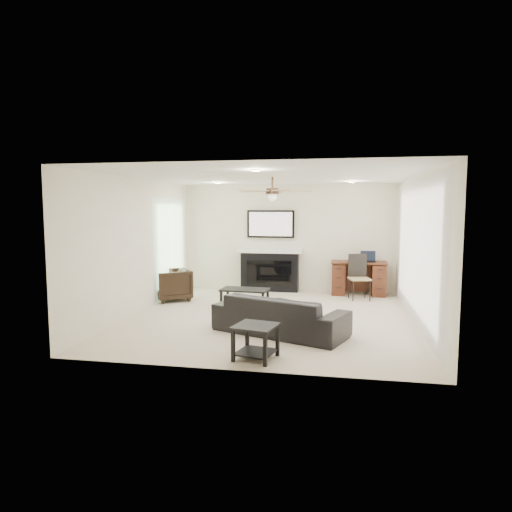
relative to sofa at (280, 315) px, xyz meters
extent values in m
plane|color=beige|center=(-0.30, 1.04, -0.30)|extent=(5.50, 5.50, 0.00)
cube|color=white|center=(-0.30, 1.04, 2.20)|extent=(5.00, 5.50, 0.04)
cube|color=#F1E7CC|center=(-0.30, 3.79, 0.95)|extent=(5.00, 0.04, 2.50)
cube|color=#F1E7CC|center=(-0.30, -1.71, 0.95)|extent=(5.00, 0.04, 2.50)
cube|color=#F1E7CC|center=(-2.80, 1.04, 0.95)|extent=(0.04, 5.50, 2.50)
cube|color=#F1E7CC|center=(2.20, 1.04, 0.95)|extent=(0.04, 5.50, 2.50)
cube|color=white|center=(2.15, 1.14, 0.93)|extent=(0.04, 5.10, 2.40)
cube|color=#93BC89|center=(-2.76, 2.59, 0.75)|extent=(0.04, 1.80, 2.10)
cylinder|color=#382619|center=(-0.30, 1.14, 1.95)|extent=(1.40, 1.40, 0.30)
imported|color=black|center=(0.00, 0.00, 0.00)|extent=(2.23, 1.51, 0.61)
imported|color=black|center=(-2.60, 2.15, 0.03)|extent=(1.01, 1.01, 0.67)
cube|color=black|center=(-0.90, 1.60, -0.10)|extent=(0.93, 0.55, 0.40)
cube|color=black|center=(-0.15, -1.25, -0.08)|extent=(0.62, 0.62, 0.45)
cube|color=black|center=(-3.15, 1.10, -0.08)|extent=(0.53, 0.53, 0.45)
cube|color=black|center=(-0.72, 3.62, 0.65)|extent=(1.52, 0.34, 1.91)
cube|color=#36120D|center=(1.32, 3.51, 0.08)|extent=(1.22, 0.56, 0.76)
cube|color=black|center=(1.32, 2.96, 0.18)|extent=(0.51, 0.53, 0.97)
cube|color=black|center=(1.52, 3.49, 0.57)|extent=(0.33, 0.24, 0.23)
camera|label=1|loc=(0.91, -6.91, 1.65)|focal=32.00mm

